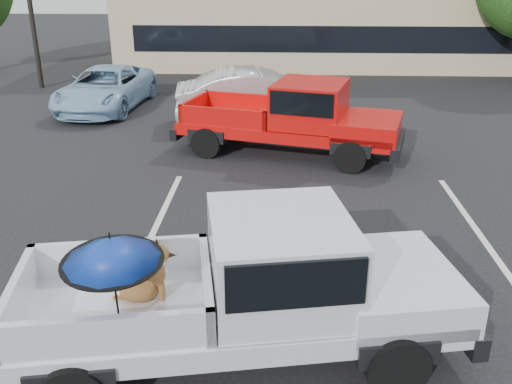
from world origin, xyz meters
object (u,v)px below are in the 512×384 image
(silver_sedan, at_px, (260,98))
(blue_suv, at_px, (105,89))
(silver_pickup, at_px, (261,281))
(red_pickup, at_px, (303,116))

(silver_sedan, height_order, blue_suv, silver_sedan)
(silver_pickup, distance_m, blue_suv, 13.73)
(silver_pickup, height_order, blue_suv, silver_pickup)
(silver_sedan, xyz_separation_m, blue_suv, (-5.20, 1.74, -0.14))
(silver_sedan, relative_size, blue_suv, 1.02)
(silver_pickup, distance_m, silver_sedan, 10.80)
(silver_pickup, relative_size, red_pickup, 0.98)
(red_pickup, relative_size, silver_sedan, 1.21)
(red_pickup, height_order, silver_sedan, red_pickup)
(silver_pickup, xyz_separation_m, silver_sedan, (-0.39, 10.79, -0.23))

